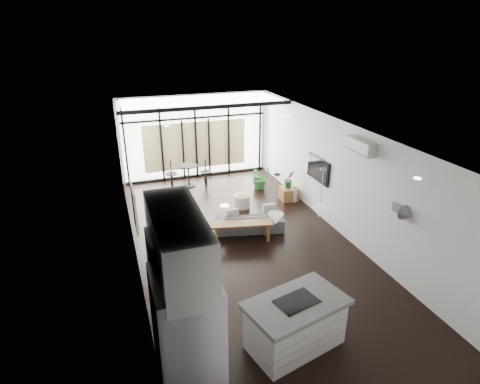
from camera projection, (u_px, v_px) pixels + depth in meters
floor at (244, 244)px, 9.66m from camera, size 5.00×10.00×0.00m
ceiling at (245, 131)px, 8.57m from camera, size 5.00×10.00×0.00m
wall_left at (132, 206)px, 8.37m from camera, size 0.02×10.00×2.80m
wall_right at (340, 178)px, 9.85m from camera, size 0.02×10.00×2.80m
wall_back at (195, 136)px, 13.47m from camera, size 5.00×0.02×2.80m
wall_front at (384, 345)px, 4.76m from camera, size 5.00×0.02×2.80m
glazing at (196, 137)px, 13.37m from camera, size 5.00×0.20×2.80m
skylight at (200, 100)px, 12.06m from camera, size 4.70×1.90×0.06m
neighbour_building at (196, 145)px, 13.54m from camera, size 3.50×0.02×1.60m
island at (295, 324)px, 6.48m from camera, size 1.79×1.31×0.88m
cooktop at (297, 301)px, 6.31m from camera, size 0.76×0.60×0.01m
fridge at (188, 344)px, 5.27m from camera, size 0.80×1.00×2.07m
appliance_column at (174, 304)px, 5.81m from camera, size 0.60×0.63×2.32m
upper_cabinets at (178, 244)px, 5.06m from camera, size 0.62×1.75×0.86m
pendant_left at (276, 219)px, 6.44m from camera, size 0.26×0.26×0.18m
pendant_right at (320, 212)px, 6.68m from camera, size 0.26×0.26×0.18m
sofa at (250, 218)px, 10.22m from camera, size 1.78×0.88×0.67m
console_bench at (242, 231)px, 9.76m from camera, size 1.53×0.68×0.48m
pouf at (242, 201)px, 11.54m from camera, size 0.52×0.52×0.37m
crate at (288, 194)px, 12.04m from camera, size 0.53×0.53×0.38m
plant_tall at (260, 179)px, 12.82m from camera, size 0.93×0.97×0.60m
plant_crate at (289, 184)px, 11.92m from camera, size 0.32×0.55×0.24m
milk_can at (294, 193)px, 11.92m from camera, size 0.27×0.27×0.49m
bistro_set at (189, 175)px, 12.96m from camera, size 1.72×0.93×0.78m
tv at (318, 169)px, 10.75m from camera, size 0.05×1.10×0.65m
ac_unit at (360, 146)px, 8.71m from camera, size 0.22×0.90×0.30m
framed_art at (134, 209)px, 7.89m from camera, size 0.04×0.70×0.90m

